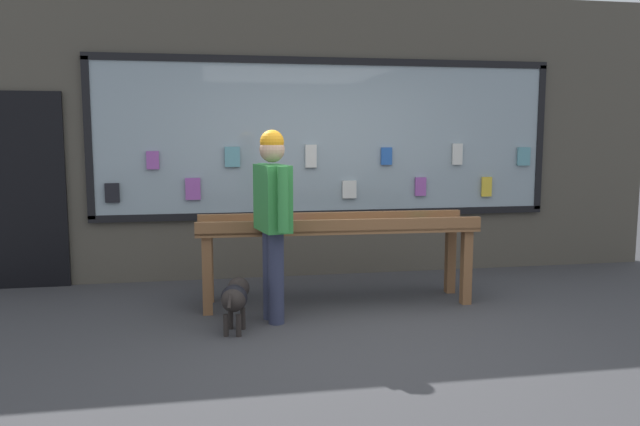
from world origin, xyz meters
name	(u,v)px	position (x,y,z in m)	size (l,w,h in m)	color
ground_plane	(363,337)	(0.00, 0.00, 0.00)	(40.00, 40.00, 0.00)	#38383A
shopfront_facade	(311,137)	(-0.03, 2.39, 1.62)	(8.45, 0.29, 3.26)	#4C473D
display_table_main	(337,233)	(0.00, 1.06, 0.70)	(2.70, 0.70, 0.87)	brown
person_browsing	(273,211)	(-0.67, 0.58, 0.99)	(0.31, 0.66, 1.69)	#2D334C
small_dog	(235,297)	(-1.02, 0.35, 0.29)	(0.28, 0.53, 0.43)	black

